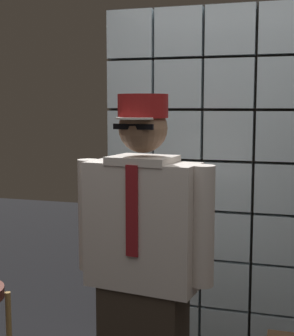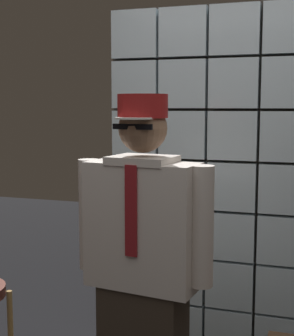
% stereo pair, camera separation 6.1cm
% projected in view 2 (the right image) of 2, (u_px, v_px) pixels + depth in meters
% --- Properties ---
extents(glass_block_wall, '(1.64, 0.10, 2.29)m').
position_uv_depth(glass_block_wall, '(232.00, 186.00, 3.22)').
color(glass_block_wall, silver).
rests_on(glass_block_wall, ground).
extents(standing_person, '(0.68, 0.31, 1.69)m').
position_uv_depth(standing_person, '(143.00, 271.00, 2.32)').
color(standing_person, '#382D23').
rests_on(standing_person, ground).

